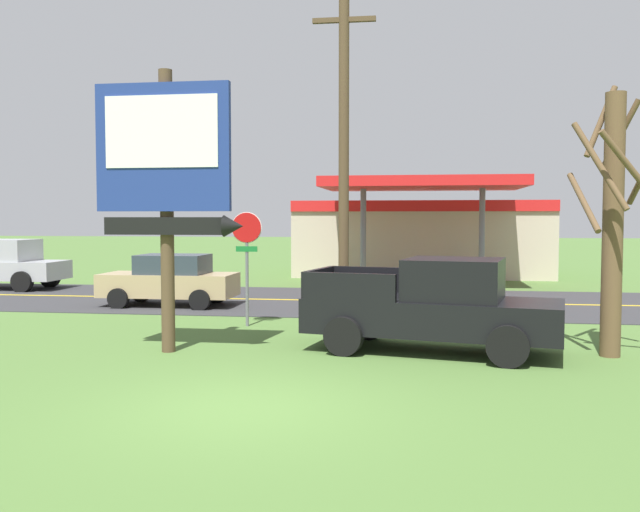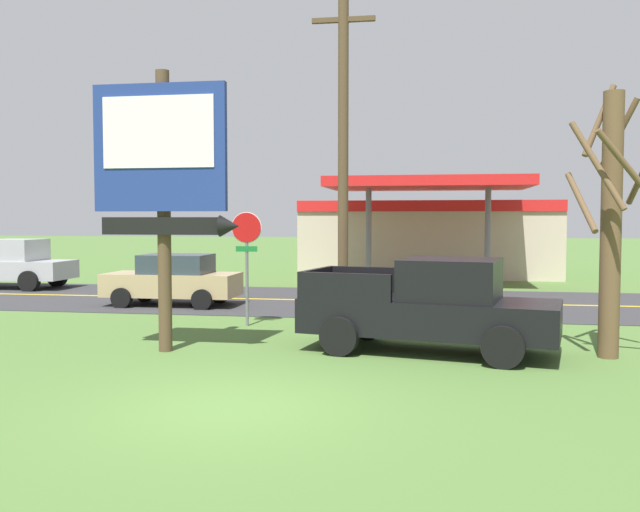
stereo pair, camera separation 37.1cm
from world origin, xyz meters
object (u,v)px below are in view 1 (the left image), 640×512
stop_sign (247,248)px  pickup_black_parked_on_lawn (435,306)px  motel_sign (167,170)px  bare_tree (613,216)px  utility_pole (344,139)px  car_tan_near_lane (170,280)px  gas_station (421,235)px  pickup_silver_on_road (0,265)px

stop_sign → pickup_black_parked_on_lawn: 5.57m
motel_sign → bare_tree: size_ratio=1.06×
utility_pole → motel_sign: bearing=-132.2°
bare_tree → car_tan_near_lane: 13.38m
pickup_black_parked_on_lawn → gas_station: bearing=90.6°
utility_pole → car_tan_near_lane: utility_pole is taller
car_tan_near_lane → bare_tree: bearing=-28.5°
utility_pole → gas_station: 17.14m
bare_tree → gas_station: size_ratio=0.46×
motel_sign → utility_pole: utility_pole is taller
stop_sign → pickup_silver_on_road: stop_sign is taller
gas_station → pickup_silver_on_road: (-16.44, -9.14, -0.98)m
motel_sign → stop_sign: size_ratio=1.97×
pickup_black_parked_on_lawn → motel_sign: bearing=-170.9°
motel_sign → stop_sign: (0.74, 3.65, -1.75)m
car_tan_near_lane → utility_pole: bearing=-31.6°
gas_station → pickup_black_parked_on_lawn: size_ratio=2.19×
stop_sign → gas_station: size_ratio=0.25×
bare_tree → pickup_silver_on_road: bearing=152.9°
pickup_black_parked_on_lawn → pickup_silver_on_road: size_ratio=1.06×
car_tan_near_lane → pickup_black_parked_on_lawn: bearing=-38.0°
stop_sign → pickup_black_parked_on_lawn: bearing=-30.4°
gas_station → pickup_silver_on_road: size_ratio=2.31×
motel_sign → car_tan_near_lane: 8.26m
pickup_black_parked_on_lawn → car_tan_near_lane: size_ratio=1.31×
pickup_silver_on_road → gas_station: bearing=29.1°
utility_pole → car_tan_near_lane: 8.00m
bare_tree → pickup_silver_on_road: (-20.13, 10.32, -1.87)m
utility_pole → bare_tree: (5.70, -2.67, -1.93)m
gas_station → pickup_black_parked_on_lawn: bearing=-89.4°
pickup_silver_on_road → car_tan_near_lane: pickup_silver_on_road is taller
gas_station → car_tan_near_lane: bearing=-121.2°
utility_pole → car_tan_near_lane: (-5.93, 3.65, -3.93)m
pickup_black_parked_on_lawn → stop_sign: bearing=149.6°
stop_sign → utility_pole: bearing=-1.4°
gas_station → pickup_silver_on_road: bearing=-150.9°
motel_sign → pickup_black_parked_on_lawn: bearing=9.1°
pickup_black_parked_on_lawn → car_tan_near_lane: bearing=142.0°
motel_sign → bare_tree: bearing=5.9°
bare_tree → pickup_black_parked_on_lawn: 3.96m
gas_station → pickup_silver_on_road: 18.84m
motel_sign → utility_pole: size_ratio=0.65×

